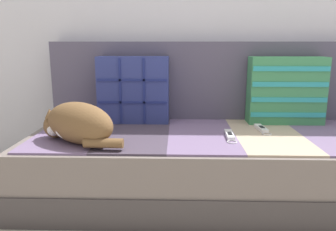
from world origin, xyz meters
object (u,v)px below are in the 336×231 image
object	(u,v)px
sleeping_cat	(76,124)
game_remote_far	(230,135)
throw_pillow_quilted	(134,90)
game_remote_near	(262,129)
couch	(231,162)
throw_pillow_striped	(286,90)

from	to	relation	value
sleeping_cat	game_remote_far	size ratio (longest dim) A/B	2.09
sleeping_cat	game_remote_far	xyz separation A→B (m)	(0.73, 0.12, -0.08)
throw_pillow_quilted	game_remote_near	xyz separation A→B (m)	(0.71, -0.18, -0.18)
couch	throw_pillow_striped	bearing A→B (deg)	31.32
game_remote_near	game_remote_far	size ratio (longest dim) A/B	0.92
sleeping_cat	game_remote_far	distance (m)	0.74
throw_pillow_striped	game_remote_far	size ratio (longest dim) A/B	2.08
couch	throw_pillow_striped	distance (m)	0.53
throw_pillow_striped	game_remote_near	size ratio (longest dim) A/B	2.25
couch	game_remote_near	distance (m)	0.24
throw_pillow_quilted	sleeping_cat	world-z (taller)	throw_pillow_quilted
game_remote_far	throw_pillow_striped	bearing A→B (deg)	40.50
throw_pillow_striped	sleeping_cat	xyz separation A→B (m)	(-1.09, -0.43, -0.10)
couch	throw_pillow_quilted	world-z (taller)	throw_pillow_quilted
throw_pillow_striped	game_remote_far	distance (m)	0.51
sleeping_cat	game_remote_near	world-z (taller)	sleeping_cat
sleeping_cat	game_remote_far	bearing A→B (deg)	9.24
couch	game_remote_near	world-z (taller)	game_remote_near
throw_pillow_quilted	game_remote_far	world-z (taller)	throw_pillow_quilted
throw_pillow_quilted	sleeping_cat	xyz separation A→B (m)	(-0.21, -0.43, -0.10)
couch	game_remote_near	xyz separation A→B (m)	(0.16, 0.02, 0.18)
throw_pillow_quilted	game_remote_near	world-z (taller)	throw_pillow_quilted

